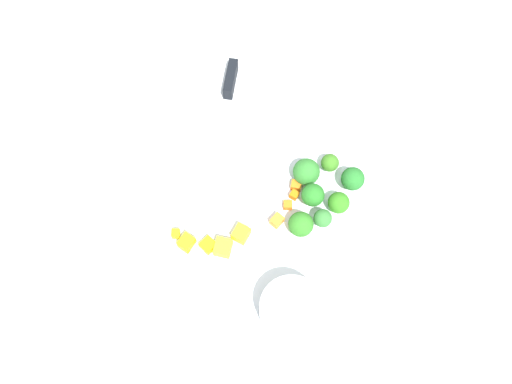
{
  "coord_description": "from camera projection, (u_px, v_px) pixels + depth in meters",
  "views": [
    {
      "loc": [
        0.21,
        -0.19,
        0.74
      ],
      "look_at": [
        0.0,
        0.0,
        0.02
      ],
      "focal_mm": 39.59,
      "sensor_mm": 36.0,
      "label": 1
    }
  ],
  "objects": [
    {
      "name": "broccoli_floret_3",
      "position": [
        353.0,
        179.0,
        0.76
      ],
      "size": [
        0.03,
        0.03,
        0.04
      ],
      "color": "#8FBC64",
      "rests_on": "cutting_board"
    },
    {
      "name": "pepper_dice_3",
      "position": [
        187.0,
        243.0,
        0.74
      ],
      "size": [
        0.02,
        0.02,
        0.02
      ],
      "primitive_type": "cube",
      "rotation": [
        0.0,
        0.0,
        1.81
      ],
      "color": "yellow",
      "rests_on": "cutting_board"
    },
    {
      "name": "broccoli_floret_4",
      "position": [
        313.0,
        195.0,
        0.75
      ],
      "size": [
        0.03,
        0.03,
        0.04
      ],
      "color": "#96B068",
      "rests_on": "cutting_board"
    },
    {
      "name": "broccoli_floret_6",
      "position": [
        339.0,
        203.0,
        0.76
      ],
      "size": [
        0.03,
        0.03,
        0.03
      ],
      "color": "#81B655",
      "rests_on": "cutting_board"
    },
    {
      "name": "broccoli_floret_2",
      "position": [
        306.0,
        172.0,
        0.77
      ],
      "size": [
        0.04,
        0.04,
        0.04
      ],
      "color": "#86BD6A",
      "rests_on": "cutting_board"
    },
    {
      "name": "carrot_dice_0",
      "position": [
        288.0,
        205.0,
        0.77
      ],
      "size": [
        0.02,
        0.02,
        0.01
      ],
      "primitive_type": "cube",
      "rotation": [
        0.0,
        0.0,
        2.42
      ],
      "color": "orange",
      "rests_on": "cutting_board"
    },
    {
      "name": "broccoli_floret_0",
      "position": [
        330.0,
        163.0,
        0.78
      ],
      "size": [
        0.03,
        0.03,
        0.03
      ],
      "color": "#8EAB5B",
      "rests_on": "cutting_board"
    },
    {
      "name": "pepper_dice_1",
      "position": [
        223.0,
        247.0,
        0.74
      ],
      "size": [
        0.03,
        0.03,
        0.02
      ],
      "primitive_type": "cube",
      "rotation": [
        0.0,
        0.0,
        0.61
      ],
      "color": "yellow",
      "rests_on": "cutting_board"
    },
    {
      "name": "pepper_dice_2",
      "position": [
        176.0,
        234.0,
        0.75
      ],
      "size": [
        0.02,
        0.02,
        0.01
      ],
      "primitive_type": "cube",
      "rotation": [
        0.0,
        0.0,
        0.82
      ],
      "color": "yellow",
      "rests_on": "cutting_board"
    },
    {
      "name": "broccoli_floret_1",
      "position": [
        323.0,
        218.0,
        0.75
      ],
      "size": [
        0.02,
        0.02,
        0.03
      ],
      "color": "#86B664",
      "rests_on": "cutting_board"
    },
    {
      "name": "cutting_board",
      "position": [
        256.0,
        196.0,
        0.79
      ],
      "size": [
        0.47,
        0.36,
        0.01
      ],
      "primitive_type": "cube",
      "color": "white",
      "rests_on": "ground_plane"
    },
    {
      "name": "prep_bowl",
      "position": [
        291.0,
        310.0,
        0.7
      ],
      "size": [
        0.08,
        0.08,
        0.04
      ],
      "primitive_type": "cylinder",
      "color": "#BBBCC2",
      "rests_on": "cutting_board"
    },
    {
      "name": "ground_plane",
      "position": [
        256.0,
        198.0,
        0.79
      ],
      "size": [
        4.0,
        4.0,
        0.0
      ],
      "primitive_type": "plane",
      "color": "gray"
    },
    {
      "name": "pepper_dice_0",
      "position": [
        241.0,
        234.0,
        0.75
      ],
      "size": [
        0.03,
        0.03,
        0.02
      ],
      "primitive_type": "cube",
      "rotation": [
        0.0,
        0.0,
        1.92
      ],
      "color": "yellow",
      "rests_on": "cutting_board"
    },
    {
      "name": "pepper_dice_4",
      "position": [
        208.0,
        245.0,
        0.75
      ],
      "size": [
        0.02,
        0.02,
        0.01
      ],
      "primitive_type": "cube",
      "rotation": [
        0.0,
        0.0,
        0.08
      ],
      "color": "yellow",
      "rests_on": "cutting_board"
    },
    {
      "name": "chef_knife",
      "position": [
        221.0,
        128.0,
        0.81
      ],
      "size": [
        0.23,
        0.28,
        0.02
      ],
      "rotation": [
        0.0,
        0.0,
        5.4
      ],
      "color": "silver",
      "rests_on": "cutting_board"
    },
    {
      "name": "carrot_dice_3",
      "position": [
        296.0,
        185.0,
        0.78
      ],
      "size": [
        0.02,
        0.02,
        0.01
      ],
      "primitive_type": "cube",
      "rotation": [
        0.0,
        0.0,
        0.64
      ],
      "color": "orange",
      "rests_on": "cutting_board"
    },
    {
      "name": "carrot_dice_1",
      "position": [
        294.0,
        195.0,
        0.77
      ],
      "size": [
        0.01,
        0.01,
        0.01
      ],
      "primitive_type": "cube",
      "rotation": [
        0.0,
        0.0,
        0.29
      ],
      "color": "orange",
      "rests_on": "cutting_board"
    },
    {
      "name": "broccoli_floret_5",
      "position": [
        301.0,
        224.0,
        0.74
      ],
      "size": [
        0.03,
        0.03,
        0.04
      ],
      "color": "#83AD61",
      "rests_on": "cutting_board"
    },
    {
      "name": "carrot_dice_2",
      "position": [
        277.0,
        221.0,
        0.76
      ],
      "size": [
        0.02,
        0.02,
        0.01
      ],
      "primitive_type": "cube",
      "rotation": [
        0.0,
        0.0,
        0.12
      ],
      "color": "orange",
      "rests_on": "cutting_board"
    }
  ]
}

